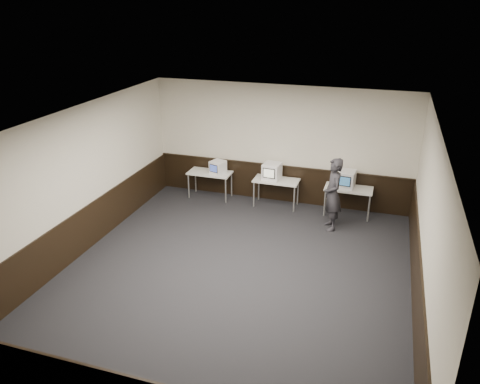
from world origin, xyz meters
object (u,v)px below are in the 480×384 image
Objects in this scene: desk_left at (210,175)px; emac_center at (272,171)px; desk_right at (349,191)px; emac_left at (218,167)px; desk_center at (276,182)px; person at (333,194)px; emac_right at (346,179)px.

desk_left is 1.79m from emac_center.
emac_left is (-3.55, -0.02, 0.25)m from desk_right.
desk_right is (1.90, 0.00, 0.00)m from desk_center.
person reaches higher than desk_right.
emac_center is 1.94m from emac_right.
emac_left reaches higher than desk_right.
person is at bearing -22.21° from emac_center.
person is (-0.30, -0.90, 0.22)m from desk_right.
desk_left is at bearing -174.51° from emac_center.
desk_center is at bearing 18.89° from emac_left.
desk_center is at bearing -141.01° from person.
emac_center is (-0.13, 0.00, 0.29)m from desk_center.
emac_center reaches higher than desk_right.
emac_left is (0.25, -0.02, 0.25)m from desk_left.
person reaches higher than emac_right.
person reaches higher than emac_center.
desk_center is at bearing 180.00° from desk_right.
person is at bearing 3.03° from emac_left.
emac_center is at bearing 0.09° from desk_left.
desk_center is 1.67m from emac_left.
desk_left and desk_center have the same top height.
emac_left is 3.36m from person.
person is (-0.21, -0.93, -0.07)m from emac_right.
desk_center is 2.33× the size of emac_center.
desk_right is at bearing 0.00° from desk_left.
emac_center reaches higher than desk_left.
desk_right is 2.34× the size of emac_right.
emac_left is (-1.65, -0.02, 0.25)m from desk_center.
desk_right is 2.05m from emac_center.
desk_center is 1.85m from person.
desk_center is 2.56× the size of emac_left.
emac_right is at bearing 6.30° from emac_center.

